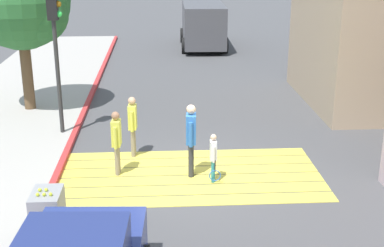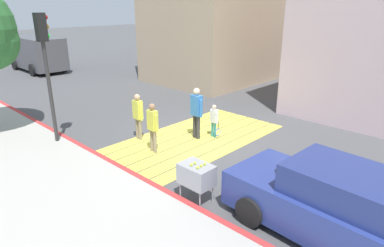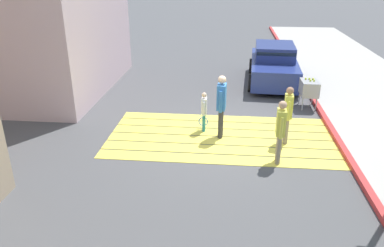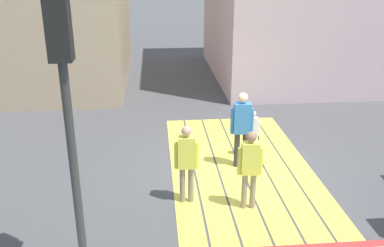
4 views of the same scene
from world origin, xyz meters
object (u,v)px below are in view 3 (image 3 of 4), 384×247
object	(u,v)px
pedestrian_adult_lead	(288,111)
pedestrian_child_with_racket	(204,110)
tennis_ball_cart	(309,88)
pedestrian_adult_trailing	(221,102)
pedestrian_adult_side	(281,128)
car_parked_near_curb	(274,65)

from	to	relation	value
pedestrian_adult_lead	pedestrian_child_with_racket	distance (m)	2.39
tennis_ball_cart	pedestrian_adult_trailing	size ratio (longest dim) A/B	0.56
tennis_ball_cart	pedestrian_child_with_racket	size ratio (longest dim) A/B	0.85
pedestrian_adult_lead	pedestrian_adult_trailing	distance (m)	1.81
pedestrian_adult_trailing	pedestrian_adult_side	world-z (taller)	pedestrian_adult_trailing
pedestrian_adult_side	pedestrian_child_with_racket	size ratio (longest dim) A/B	1.36
tennis_ball_cart	pedestrian_child_with_racket	world-z (taller)	pedestrian_child_with_racket
pedestrian_adult_trailing	tennis_ball_cart	bearing A→B (deg)	-137.19
pedestrian_child_with_racket	pedestrian_adult_side	bearing A→B (deg)	138.10
pedestrian_adult_lead	pedestrian_adult_side	bearing A→B (deg)	74.00
car_parked_near_curb	pedestrian_adult_side	bearing A→B (deg)	85.39
tennis_ball_cart	pedestrian_adult_lead	size ratio (longest dim) A/B	0.63
tennis_ball_cart	pedestrian_child_with_racket	distance (m)	4.14
tennis_ball_cart	pedestrian_adult_lead	distance (m)	3.12
tennis_ball_cart	pedestrian_adult_trailing	xyz separation A→B (m)	(2.92, 2.70, 0.36)
pedestrian_adult_lead	pedestrian_adult_trailing	world-z (taller)	pedestrian_adult_trailing
tennis_ball_cart	car_parked_near_curb	bearing A→B (deg)	-72.68
pedestrian_adult_lead	pedestrian_adult_trailing	xyz separation A→B (m)	(1.80, -0.20, 0.12)
pedestrian_adult_lead	tennis_ball_cart	bearing A→B (deg)	-111.14
pedestrian_adult_lead	car_parked_near_curb	bearing A→B (deg)	-92.22
car_parked_near_curb	pedestrian_adult_side	xyz separation A→B (m)	(0.56, 6.96, 0.22)
car_parked_near_curb	pedestrian_adult_trailing	size ratio (longest dim) A/B	2.42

